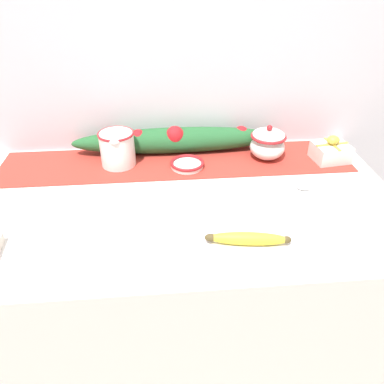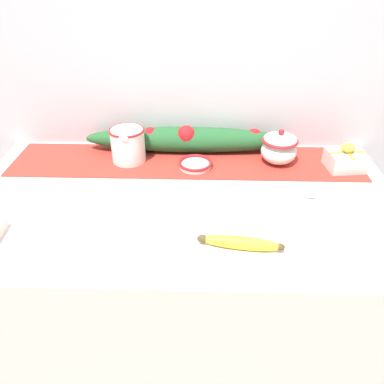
# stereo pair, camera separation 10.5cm
# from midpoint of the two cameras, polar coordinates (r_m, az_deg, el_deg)

# --- Properties ---
(ground_plane) EXTENTS (12.00, 12.00, 0.00)m
(ground_plane) POSITION_cam_midpoint_polar(r_m,az_deg,el_deg) (1.80, -3.05, -26.11)
(ground_plane) COLOR gray
(countertop) EXTENTS (1.31, 0.72, 0.92)m
(countertop) POSITION_cam_midpoint_polar(r_m,az_deg,el_deg) (1.42, -3.62, -16.62)
(countertop) COLOR silver
(countertop) RESTS_ON ground_plane
(back_wall) EXTENTS (2.11, 0.04, 2.40)m
(back_wall) POSITION_cam_midpoint_polar(r_m,az_deg,el_deg) (1.34, -5.39, 18.10)
(back_wall) COLOR silver
(back_wall) RESTS_ON ground_plane
(table_runner) EXTENTS (1.20, 0.24, 0.00)m
(table_runner) POSITION_cam_midpoint_polar(r_m,az_deg,el_deg) (1.31, -4.69, 4.54)
(table_runner) COLOR #B23328
(table_runner) RESTS_ON countertop
(cream_pitcher) EXTENTS (0.12, 0.14, 0.12)m
(cream_pitcher) POSITION_cam_midpoint_polar(r_m,az_deg,el_deg) (1.29, -13.62, 6.56)
(cream_pitcher) COLOR white
(cream_pitcher) RESTS_ON countertop
(sugar_bowl) EXTENTS (0.12, 0.12, 0.12)m
(sugar_bowl) POSITION_cam_midpoint_polar(r_m,az_deg,el_deg) (1.32, 9.22, 7.24)
(sugar_bowl) COLOR white
(sugar_bowl) RESTS_ON countertop
(small_dish) EXTENTS (0.12, 0.12, 0.02)m
(small_dish) POSITION_cam_midpoint_polar(r_m,az_deg,el_deg) (1.27, -3.12, 4.22)
(small_dish) COLOR white
(small_dish) RESTS_ON countertop
(banana) EXTENTS (0.22, 0.06, 0.03)m
(banana) POSITION_cam_midpoint_polar(r_m,az_deg,el_deg) (0.94, 5.36, -7.22)
(banana) COLOR yellow
(banana) RESTS_ON countertop
(spoon) EXTENTS (0.16, 0.07, 0.01)m
(spoon) POSITION_cam_midpoint_polar(r_m,az_deg,el_deg) (1.19, 13.71, 0.60)
(spoon) COLOR #B7B7BC
(spoon) RESTS_ON countertop
(gift_box) EXTENTS (0.13, 0.11, 0.09)m
(gift_box) POSITION_cam_midpoint_polar(r_m,az_deg,el_deg) (1.37, 18.35, 5.85)
(gift_box) COLOR silver
(gift_box) RESTS_ON countertop
(poinsettia_garland) EXTENTS (0.73, 0.10, 0.10)m
(poinsettia_garland) POSITION_cam_midpoint_polar(r_m,az_deg,el_deg) (1.35, -4.90, 7.91)
(poinsettia_garland) COLOR #235B2D
(poinsettia_garland) RESTS_ON countertop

